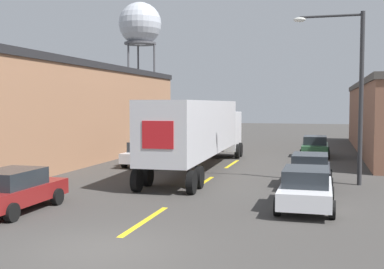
# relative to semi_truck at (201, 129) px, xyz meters

# --- Properties ---
(ground_plane) EXTENTS (160.00, 160.00, 0.00)m
(ground_plane) POSITION_rel_semi_truck_xyz_m (1.19, -14.90, -2.31)
(ground_plane) COLOR #3D3A38
(road_centerline) EXTENTS (0.20, 18.84, 0.01)m
(road_centerline) POSITION_rel_semi_truck_xyz_m (1.19, -4.37, -2.31)
(road_centerline) COLOR yellow
(road_centerline) RESTS_ON ground_plane
(warehouse_left) EXTENTS (11.89, 24.08, 6.23)m
(warehouse_left) POSITION_rel_semi_truck_xyz_m (-12.55, 3.26, 0.81)
(warehouse_left) COLOR #9E7051
(warehouse_left) RESTS_ON ground_plane
(semi_truck) EXTENTS (3.13, 16.38, 3.85)m
(semi_truck) POSITION_rel_semi_truck_xyz_m (0.00, 0.00, 0.00)
(semi_truck) COLOR silver
(semi_truck) RESTS_ON ground_plane
(parked_car_left_far) EXTENTS (1.95, 4.28, 1.46)m
(parked_car_left_far) POSITION_rel_semi_truck_xyz_m (-3.64, 1.04, -1.56)
(parked_car_left_far) COLOR silver
(parked_car_left_far) RESTS_ON ground_plane
(parked_car_right_near) EXTENTS (1.95, 4.28, 1.46)m
(parked_car_right_near) POSITION_rel_semi_truck_xyz_m (6.01, -8.69, -1.56)
(parked_car_right_near) COLOR silver
(parked_car_right_near) RESTS_ON ground_plane
(parked_car_left_near) EXTENTS (1.95, 4.28, 1.46)m
(parked_car_left_near) POSITION_rel_semi_truck_xyz_m (-3.64, -11.77, -1.56)
(parked_car_left_near) COLOR maroon
(parked_car_left_near) RESTS_ON ground_plane
(parked_car_right_mid) EXTENTS (1.95, 4.28, 1.46)m
(parked_car_right_mid) POSITION_rel_semi_truck_xyz_m (6.01, -3.80, -1.56)
(parked_car_right_mid) COLOR black
(parked_car_right_mid) RESTS_ON ground_plane
(parked_car_right_far) EXTENTS (1.95, 4.28, 1.46)m
(parked_car_right_far) POSITION_rel_semi_truck_xyz_m (6.01, 8.58, -1.56)
(parked_car_right_far) COLOR #2D5B38
(parked_car_right_far) RESTS_ON ground_plane
(water_tower) EXTENTS (6.33, 6.33, 18.69)m
(water_tower) POSITION_rel_semi_truck_xyz_m (-20.02, 41.74, 13.03)
(water_tower) COLOR #47474C
(water_tower) RESTS_ON ground_plane
(street_lamp) EXTENTS (3.14, 0.32, 7.81)m
(street_lamp) POSITION_rel_semi_truck_xyz_m (7.77, -2.94, 2.29)
(street_lamp) COLOR #2D2D30
(street_lamp) RESTS_ON ground_plane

